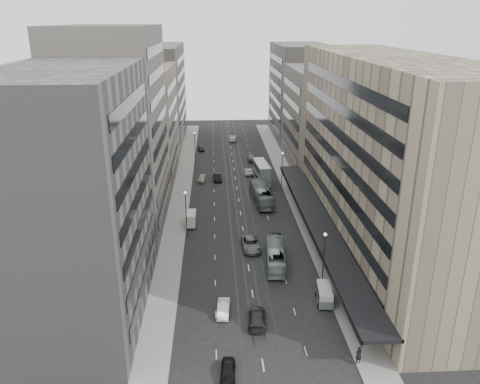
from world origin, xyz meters
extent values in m
plane|color=black|center=(0.00, 0.00, 0.00)|extent=(220.00, 220.00, 0.00)
cube|color=gray|center=(12.00, 37.50, 0.07)|extent=(4.00, 125.00, 0.15)
cube|color=gray|center=(-12.00, 37.50, 0.07)|extent=(4.00, 125.00, 0.15)
cube|color=gray|center=(21.50, 8.00, 15.00)|extent=(15.00, 60.00, 30.00)
cube|color=black|center=(12.00, 8.00, 4.00)|extent=(4.40, 60.00, 0.50)
cube|color=#544E49|center=(21.50, 52.00, 12.00)|extent=(15.00, 28.00, 24.00)
cube|color=#67625D|center=(21.50, 82.00, 14.00)|extent=(15.00, 32.00, 28.00)
cube|color=#67625D|center=(-21.50, -8.00, 15.00)|extent=(15.00, 28.00, 30.00)
cube|color=#544E49|center=(-21.50, 19.00, 17.00)|extent=(15.00, 26.00, 34.00)
cube|color=#786B5D|center=(-21.50, 46.00, 12.50)|extent=(15.00, 28.00, 25.00)
cube|color=#67625D|center=(-21.50, 79.00, 14.00)|extent=(15.00, 38.00, 28.00)
cylinder|color=#262628|center=(9.70, -5.00, 4.00)|extent=(0.16, 0.16, 8.00)
sphere|color=silver|center=(9.70, -5.00, 8.10)|extent=(0.44, 0.44, 0.44)
cylinder|color=#262628|center=(9.70, 35.00, 4.00)|extent=(0.16, 0.16, 8.00)
sphere|color=silver|center=(9.70, 35.00, 8.10)|extent=(0.44, 0.44, 0.44)
cylinder|color=#262628|center=(-9.70, 12.00, 4.00)|extent=(0.16, 0.16, 8.00)
sphere|color=silver|center=(-9.70, 12.00, 8.10)|extent=(0.44, 0.44, 0.44)
cylinder|color=#262628|center=(-9.70, 55.00, 4.00)|extent=(0.16, 0.16, 8.00)
sphere|color=silver|center=(-9.70, 55.00, 8.10)|extent=(0.44, 0.44, 0.44)
imported|color=gray|center=(4.10, 1.95, 1.51)|extent=(3.49, 11.02, 3.02)
imported|color=gray|center=(4.50, 27.35, 1.72)|extent=(3.85, 12.55, 3.44)
cube|color=slate|center=(5.68, 38.70, 1.65)|extent=(3.32, 9.17, 2.29)
cube|color=slate|center=(5.68, 38.70, 3.79)|extent=(3.23, 8.81, 1.99)
cube|color=silver|center=(5.68, 38.70, 4.85)|extent=(3.32, 9.17, 0.12)
cylinder|color=black|center=(4.74, 35.36, 0.50)|extent=(0.37, 1.02, 1.00)
cylinder|color=black|center=(7.22, 35.60, 0.50)|extent=(0.37, 1.02, 1.00)
cylinder|color=black|center=(4.14, 41.80, 0.50)|extent=(0.37, 1.02, 1.00)
cylinder|color=black|center=(6.62, 42.03, 0.50)|extent=(0.37, 1.02, 1.00)
cube|color=#4E5355|center=(9.20, -8.65, 0.87)|extent=(2.23, 4.41, 1.10)
cube|color=#B0B0AB|center=(9.20, -8.65, 1.85)|extent=(2.19, 4.32, 0.87)
cylinder|color=black|center=(8.16, -9.94, 0.32)|extent=(0.25, 0.65, 0.63)
cylinder|color=black|center=(9.93, -10.14, 0.32)|extent=(0.25, 0.65, 0.63)
cylinder|color=black|center=(8.47, -7.16, 0.32)|extent=(0.25, 0.65, 0.63)
cylinder|color=black|center=(10.24, -7.36, 0.32)|extent=(0.25, 0.65, 0.63)
cube|color=beige|center=(-9.20, 16.74, 0.93)|extent=(1.85, 3.99, 1.22)
cube|color=beige|center=(-9.20, 16.74, 2.02)|extent=(1.82, 3.91, 0.96)
cylinder|color=black|center=(-10.12, 15.44, 0.32)|extent=(0.19, 0.64, 0.63)
cylinder|color=black|center=(-8.33, 15.41, 0.32)|extent=(0.19, 0.64, 0.63)
cylinder|color=black|center=(-10.07, 18.06, 0.32)|extent=(0.19, 0.64, 0.63)
cylinder|color=black|center=(-8.28, 18.03, 0.32)|extent=(0.19, 0.64, 0.63)
imported|color=black|center=(-3.81, -21.46, 0.67)|extent=(1.83, 4.01, 1.33)
imported|color=white|center=(-4.03, -10.28, 0.70)|extent=(1.80, 4.32, 1.39)
imported|color=#5F5F62|center=(0.80, 7.11, 0.84)|extent=(3.13, 6.20, 1.68)
imported|color=black|center=(0.03, -12.55, 0.76)|extent=(2.58, 5.38, 1.51)
imported|color=#B5A996|center=(-7.70, 41.10, 0.75)|extent=(2.34, 4.58, 1.49)
imported|color=black|center=(-4.23, 41.55, 0.78)|extent=(2.04, 4.84, 1.55)
imported|color=silver|center=(3.43, 45.80, 0.67)|extent=(2.34, 4.89, 1.35)
imported|color=#58585A|center=(4.96, 56.97, 0.80)|extent=(2.59, 5.63, 1.59)
imported|color=#29282B|center=(-8.50, 67.81, 0.69)|extent=(2.08, 4.22, 1.38)
imported|color=#A29987|center=(1.00, 78.10, 0.85)|extent=(2.37, 5.33, 1.70)
imported|color=black|center=(10.20, -20.38, 1.18)|extent=(0.85, 0.68, 2.06)
camera|label=1|loc=(-4.77, -60.35, 34.91)|focal=35.00mm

